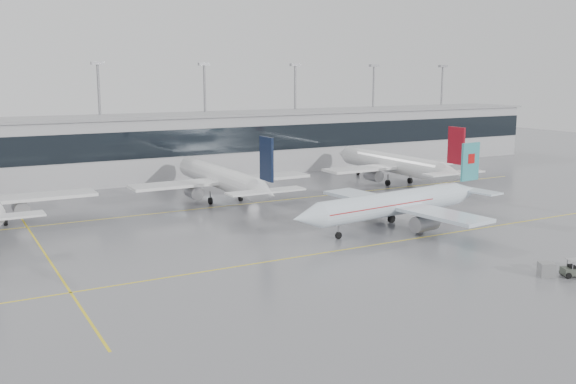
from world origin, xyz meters
TOP-DOWN VIEW (x-y plane):
  - ground at (0.00, 0.00)m, footprint 320.00×320.00m
  - taxi_line_main at (0.00, 0.00)m, footprint 120.00×0.25m
  - taxi_line_north at (0.00, 30.00)m, footprint 120.00×0.25m
  - taxi_line_cross at (-30.00, 15.00)m, footprint 0.25×60.00m
  - terminal at (0.00, 62.00)m, footprint 180.00×15.00m
  - terminal_glass at (0.00, 54.45)m, footprint 180.00×0.20m
  - terminal_roof at (0.00, 62.00)m, footprint 182.00×16.00m
  - light_masts at (0.00, 68.00)m, footprint 156.40×1.00m
  - air_canada_jet at (13.48, 5.70)m, footprint 34.24×26.94m
  - parked_jet_c at (-0.00, 33.69)m, footprint 29.64×36.96m
  - parked_jet_d at (35.00, 33.69)m, footprint 29.64×36.96m
  - baggage_tug at (15.50, -19.71)m, footprint 3.67×2.42m
  - gse_unit at (12.99, -18.36)m, footprint 1.91×1.87m

SIDE VIEW (x-z plane):
  - ground at x=0.00m, z-range 0.00..0.00m
  - taxi_line_main at x=0.00m, z-range 0.00..0.01m
  - taxi_line_north at x=0.00m, z-range 0.00..0.01m
  - taxi_line_cross at x=-30.00m, z-range 0.00..0.01m
  - baggage_tug at x=15.50m, z-range -0.26..1.52m
  - gse_unit at x=12.99m, z-range 0.00..1.44m
  - air_canada_jet at x=13.48m, z-range -1.95..8.54m
  - parked_jet_c at x=0.00m, z-range -2.15..9.57m
  - parked_jet_d at x=35.00m, z-range -2.15..9.57m
  - terminal at x=0.00m, z-range 0.00..12.00m
  - terminal_glass at x=0.00m, z-range 5.00..10.00m
  - terminal_roof at x=0.00m, z-range 12.00..12.40m
  - light_masts at x=0.00m, z-range 2.04..24.64m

